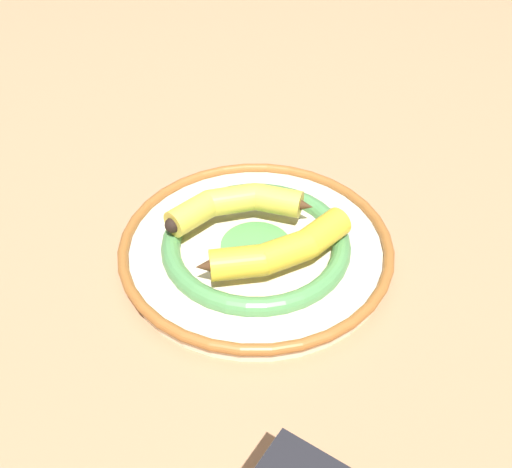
# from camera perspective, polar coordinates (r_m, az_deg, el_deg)

# --- Properties ---
(ground_plane) EXTENTS (2.80, 2.80, 0.00)m
(ground_plane) POSITION_cam_1_polar(r_m,az_deg,el_deg) (0.77, -2.53, -1.82)
(ground_plane) COLOR #A87A56
(decorative_bowl) EXTENTS (0.34, 0.34, 0.03)m
(decorative_bowl) POSITION_cam_1_polar(r_m,az_deg,el_deg) (0.75, 0.00, -1.21)
(decorative_bowl) COLOR beige
(decorative_bowl) RESTS_ON ground_plane
(banana_a) EXTENTS (0.16, 0.14, 0.04)m
(banana_a) POSITION_cam_1_polar(r_m,az_deg,el_deg) (0.76, -1.83, 2.88)
(banana_a) COLOR gold
(banana_a) RESTS_ON decorative_bowl
(banana_b) EXTENTS (0.19, 0.11, 0.04)m
(banana_b) POSITION_cam_1_polar(r_m,az_deg,el_deg) (0.70, 2.28, -1.53)
(banana_b) COLOR gold
(banana_b) RESTS_ON decorative_bowl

